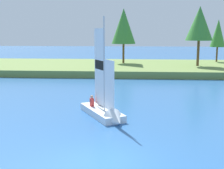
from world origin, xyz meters
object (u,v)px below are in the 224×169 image
Objects in this scene: sailboat at (106,111)px; shoreline_tree_right at (218,33)px; shoreline_tree_centre at (124,26)px; shoreline_tree_midright at (200,24)px.

shoreline_tree_right is at bearing 124.55° from sailboat.
shoreline_tree_right reaches higher than sailboat.
shoreline_tree_midright is at bearing -16.48° from shoreline_tree_centre.
shoreline_tree_midright is at bearing -124.04° from shoreline_tree_right.
sailboat is (-13.77, -27.95, -4.51)m from shoreline_tree_right.
shoreline_tree_midright is at bearing 126.80° from sailboat.
shoreline_tree_centre reaches higher than shoreline_tree_right.
shoreline_tree_centre is 10.13m from shoreline_tree_midright.
sailboat is at bearing -90.29° from shoreline_tree_centre.
sailboat is (-9.84, -22.13, -5.75)m from shoreline_tree_midright.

